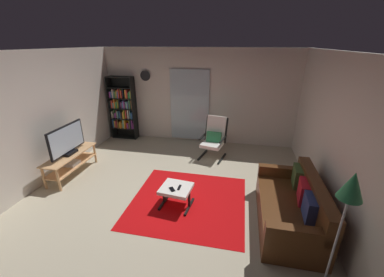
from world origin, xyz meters
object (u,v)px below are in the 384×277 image
object	(u,v)px
television	(67,141)
tv_remote	(179,187)
wall_clock	(145,76)
bookshelf_near_tv	(123,109)
lounge_armchair	(214,137)
cell_phone	(172,189)
leather_sofa	(292,208)
floor_lamp_by_sofa	(350,196)
tv_stand	(71,161)
ottoman	(176,190)

from	to	relation	value
television	tv_remote	bearing A→B (deg)	-13.05
wall_clock	television	bearing A→B (deg)	-108.83
bookshelf_near_tv	tv_remote	distance (m)	3.84
television	wall_clock	bearing A→B (deg)	71.17
bookshelf_near_tv	lounge_armchair	size ratio (longest dim) A/B	1.79
tv_remote	cell_phone	bearing A→B (deg)	-143.93
bookshelf_near_tv	leather_sofa	size ratio (longest dim) A/B	1.06
leather_sofa	cell_phone	distance (m)	1.96
bookshelf_near_tv	floor_lamp_by_sofa	xyz separation A→B (m)	(4.48, -4.09, 0.45)
lounge_armchair	tv_remote	size ratio (longest dim) A/B	7.10
television	tv_remote	distance (m)	2.68
tv_stand	leather_sofa	world-z (taller)	leather_sofa
leather_sofa	wall_clock	bearing A→B (deg)	139.09
leather_sofa	tv_remote	bearing A→B (deg)	178.04
television	bookshelf_near_tv	distance (m)	2.32
leather_sofa	television	bearing A→B (deg)	171.51
television	cell_phone	distance (m)	2.59
bookshelf_near_tv	floor_lamp_by_sofa	bearing A→B (deg)	-42.39
lounge_armchair	ottoman	world-z (taller)	lounge_armchair
tv_stand	wall_clock	distance (m)	3.00
television	wall_clock	world-z (taller)	wall_clock
leather_sofa	lounge_armchair	distance (m)	2.68
leather_sofa	ottoman	world-z (taller)	leather_sofa
tv_stand	floor_lamp_by_sofa	xyz separation A→B (m)	(4.61, -1.78, 1.01)
leather_sofa	floor_lamp_by_sofa	bearing A→B (deg)	-80.81
leather_sofa	cell_phone	world-z (taller)	leather_sofa
bookshelf_near_tv	cell_phone	size ratio (longest dim) A/B	13.06
tv_stand	floor_lamp_by_sofa	distance (m)	5.04
bookshelf_near_tv	wall_clock	size ratio (longest dim) A/B	6.30
television	ottoman	distance (m)	2.63
tv_remote	wall_clock	xyz separation A→B (m)	(-1.74, 3.05, 1.46)
lounge_armchair	television	bearing A→B (deg)	-152.21
lounge_armchair	ottoman	size ratio (longest dim) A/B	1.80
tv_stand	lounge_armchair	distance (m)	3.31
ottoman	cell_phone	xyz separation A→B (m)	(-0.05, -0.09, 0.07)
leather_sofa	tv_remote	size ratio (longest dim) A/B	12.00
tv_stand	bookshelf_near_tv	bearing A→B (deg)	86.81
bookshelf_near_tv	cell_phone	distance (m)	3.83
tv_stand	bookshelf_near_tv	xyz separation A→B (m)	(0.13, 2.31, 0.56)
leather_sofa	wall_clock	xyz separation A→B (m)	(-3.59, 3.11, 1.55)
tv_remote	lounge_armchair	bearing A→B (deg)	82.20
leather_sofa	cell_phone	size ratio (longest dim) A/B	12.34
television	floor_lamp_by_sofa	bearing A→B (deg)	-21.13
bookshelf_near_tv	leather_sofa	bearing A→B (deg)	-34.64
television	bookshelf_near_tv	world-z (taller)	bookshelf_near_tv
bookshelf_near_tv	wall_clock	distance (m)	1.20
television	wall_clock	distance (m)	2.79
floor_lamp_by_sofa	wall_clock	distance (m)	5.69
cell_phone	television	bearing A→B (deg)	127.09
wall_clock	floor_lamp_by_sofa	bearing A→B (deg)	-48.28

